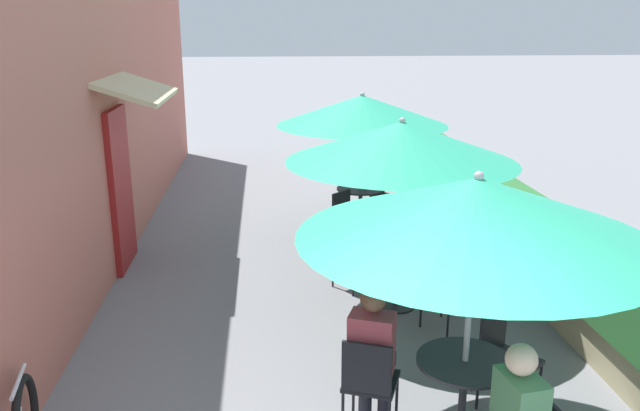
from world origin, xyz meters
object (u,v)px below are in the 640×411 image
Objects in this scene: patio_umbrella_near at (476,208)px; cafe_chair_mid_left at (451,281)px; patio_table_far at (360,202)px; patio_table_near at (463,387)px; cafe_chair_mid_right at (349,249)px; coffee_cup_mid at (384,240)px; cafe_chair_far_right at (383,193)px; patio_umbrella_far at (362,110)px; seated_patron_near_back at (373,352)px; patio_table_mid at (397,264)px; coffee_cup_far at (366,185)px; cafe_chair_near_right at (503,351)px; cafe_chair_near_back at (369,379)px; cafe_chair_far_left at (335,214)px; patio_umbrella_mid at (402,142)px.

patio_umbrella_near is 2.46m from cafe_chair_mid_left.
patio_umbrella_near is 3.34× the size of patio_table_far.
patio_umbrella_near is 5.19m from patio_table_far.
cafe_chair_mid_right reaches higher than patio_table_near.
coffee_cup_mid is 0.10× the size of cafe_chair_far_right.
patio_umbrella_near is at bearing -89.81° from patio_umbrella_far.
cafe_chair_mid_right is at bearing -102.36° from patio_table_far.
seated_patron_near_back reaches higher than coffee_cup_mid.
patio_table_mid is 0.70m from cafe_chair_mid_right.
coffee_cup_far is at bearing 85.64° from coffee_cup_mid.
patio_umbrella_far is (-0.02, 5.00, 1.39)m from patio_table_near.
patio_table_mid is (-0.48, 1.99, 0.01)m from cafe_chair_near_right.
patio_table_mid and patio_table_far have the same top height.
coffee_cup_far is (0.07, 5.01, -1.12)m from patio_umbrella_near.
patio_table_near is at bearing 6.23° from cafe_chair_near_back.
coffee_cup_mid is at bearing -111.85° from cafe_chair_near_right.
cafe_chair_far_left reaches higher than patio_table_mid.
patio_umbrella_mid reaches higher than coffee_cup_mid.
patio_umbrella_far is 1.57m from cafe_chair_far_right.
cafe_chair_mid_right is 2.08m from coffee_cup_far.
coffee_cup_mid is 1.00× the size of coffee_cup_far.
patio_umbrella_far is (0.10, 2.45, 1.12)m from coffee_cup_mid.
cafe_chair_far_left is (-0.34, 1.91, -0.28)m from coffee_cup_mid.
patio_umbrella_near is 5.14m from coffee_cup_far.
patio_table_near is at bearing -2.89° from seated_patron_near_back.
cafe_chair_near_back is at bearing -23.77° from cafe_chair_near_right.
cafe_chair_far_left is 1.41m from cafe_chair_far_right.
cafe_chair_far_right reaches higher than patio_table_far.
patio_umbrella_mid reaches higher than seated_patron_near_back.
cafe_chair_far_right is at bearing 82.36° from patio_umbrella_mid.
cafe_chair_mid_left is (-0.01, 1.47, 0.00)m from cafe_chair_near_right.
cafe_chair_far_right is at bearing 79.59° from coffee_cup_mid.
cafe_chair_near_back is at bearing -40.44° from cafe_chair_mid_right.
coffee_cup_mid is (0.56, 2.36, 0.28)m from cafe_chair_near_back.
seated_patron_near_back is 2.30m from patio_table_mid.
patio_umbrella_far reaches higher than patio_table_far.
patio_table_near is at bearing -90.76° from coffee_cup_far.
cafe_chair_mid_left is at bearing -47.93° from patio_table_mid.
patio_umbrella_far reaches higher than cafe_chair_mid_right.
seated_patron_near_back is 5.37m from cafe_chair_far_right.
patio_umbrella_far is at bearing 82.87° from patio_table_far.
patio_table_far is 0.30× the size of patio_umbrella_far.
cafe_chair_far_right is at bearing -34.84° from cafe_chair_mid_left.
patio_table_near is at bearing -87.27° from coffee_cup_mid.
cafe_chair_near_back is 1.00× the size of cafe_chair_far_right.
patio_umbrella_near is at bearing -90.46° from patio_umbrella_mid.
cafe_chair_far_left is at bearing -133.53° from coffee_cup_far.
seated_patron_near_back is (-1.14, -0.21, 0.17)m from cafe_chair_near_right.
patio_umbrella_mid is 2.46m from cafe_chair_far_left.
cafe_chair_near_back is 5.47m from cafe_chair_far_right.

